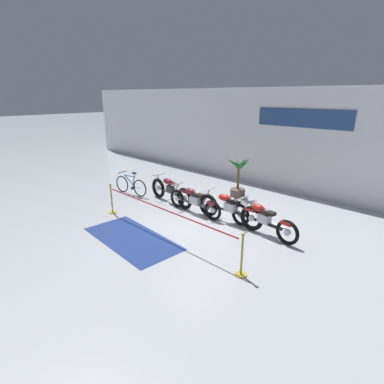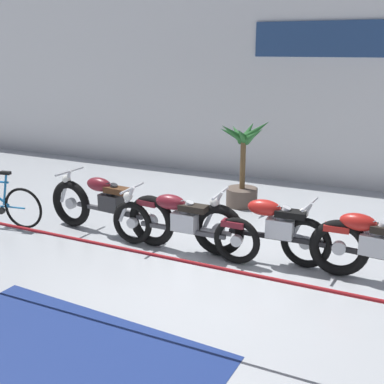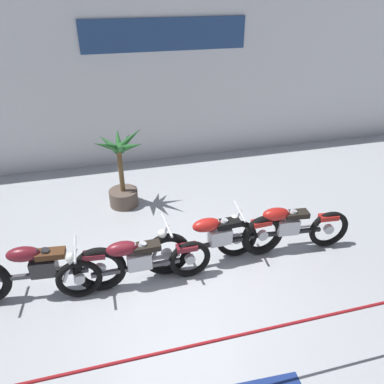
# 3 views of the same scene
# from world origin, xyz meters

# --- Properties ---
(ground_plane) EXTENTS (120.00, 120.00, 0.00)m
(ground_plane) POSITION_xyz_m (0.00, 0.00, 0.00)
(ground_plane) COLOR #B2B7BC
(back_wall) EXTENTS (28.00, 0.29, 4.20)m
(back_wall) POSITION_xyz_m (0.00, 5.12, 2.10)
(back_wall) COLOR white
(back_wall) RESTS_ON ground
(motorcycle_maroon_0) EXTENTS (2.42, 0.62, 0.97)m
(motorcycle_maroon_0) POSITION_xyz_m (-1.93, 0.61, 0.48)
(motorcycle_maroon_0) COLOR black
(motorcycle_maroon_0) RESTS_ON ground
(motorcycle_maroon_1) EXTENTS (2.34, 0.62, 0.91)m
(motorcycle_maroon_1) POSITION_xyz_m (-0.59, 0.48, 0.46)
(motorcycle_maroon_1) COLOR black
(motorcycle_maroon_1) RESTS_ON ground
(motorcycle_red_2) EXTENTS (2.43, 0.62, 0.96)m
(motorcycle_red_2) POSITION_xyz_m (0.74, 0.68, 0.47)
(motorcycle_red_2) COLOR black
(motorcycle_red_2) RESTS_ON ground
(motorcycle_red_3) EXTENTS (2.36, 0.62, 0.93)m
(motorcycle_red_3) POSITION_xyz_m (1.95, 0.70, 0.47)
(motorcycle_red_3) COLOR black
(motorcycle_red_3) RESTS_ON ground
(bicycle) EXTENTS (1.70, 0.48, 0.95)m
(bicycle) POSITION_xyz_m (-3.87, 0.17, 0.38)
(bicycle) COLOR black
(bicycle) RESTS_ON ground
(potted_palm_left_of_row) EXTENTS (1.00, 1.02, 1.68)m
(potted_palm_left_of_row) POSITION_xyz_m (-0.53, 2.92, 0.77)
(potted_palm_left_of_row) COLOR brown
(potted_palm_left_of_row) RESTS_ON ground
(stanchion_far_left) EXTENTS (5.42, 0.28, 1.05)m
(stanchion_far_left) POSITION_xyz_m (-1.06, -1.46, 0.66)
(stanchion_far_left) COLOR gold
(stanchion_far_left) RESTS_ON ground
(stanchion_mid_left) EXTENTS (0.28, 0.28, 1.05)m
(stanchion_mid_left) POSITION_xyz_m (2.76, -1.46, 0.36)
(stanchion_mid_left) COLOR gold
(stanchion_mid_left) RESTS_ON ground
(floor_banner) EXTENTS (3.18, 1.63, 0.01)m
(floor_banner) POSITION_xyz_m (-0.52, -2.13, 0.00)
(floor_banner) COLOR navy
(floor_banner) RESTS_ON ground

